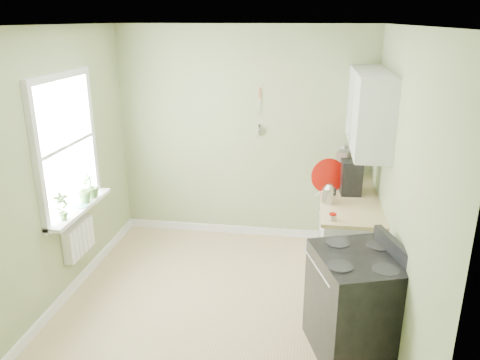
# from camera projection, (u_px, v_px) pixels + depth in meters

# --- Properties ---
(floor) EXTENTS (3.20, 3.60, 0.02)m
(floor) POSITION_uv_depth(u_px,v_px,m) (218.00, 311.00, 4.67)
(floor) COLOR tan
(floor) RESTS_ON ground
(ceiling) EXTENTS (3.20, 3.60, 0.02)m
(ceiling) POSITION_uv_depth(u_px,v_px,m) (212.00, 24.00, 3.78)
(ceiling) COLOR white
(ceiling) RESTS_ON wall_back
(wall_back) EXTENTS (3.20, 0.02, 2.70)m
(wall_back) POSITION_uv_depth(u_px,v_px,m) (244.00, 136.00, 5.92)
(wall_back) COLOR #9AA873
(wall_back) RESTS_ON floor
(wall_left) EXTENTS (0.02, 3.60, 2.70)m
(wall_left) POSITION_uv_depth(u_px,v_px,m) (50.00, 174.00, 4.45)
(wall_left) COLOR #9AA873
(wall_left) RESTS_ON floor
(wall_right) EXTENTS (0.02, 3.60, 2.70)m
(wall_right) POSITION_uv_depth(u_px,v_px,m) (400.00, 192.00, 4.00)
(wall_right) COLOR #9AA873
(wall_right) RESTS_ON floor
(base_cabinets) EXTENTS (0.60, 1.60, 0.87)m
(base_cabinets) POSITION_uv_depth(u_px,v_px,m) (347.00, 235.00, 5.27)
(base_cabinets) COLOR white
(base_cabinets) RESTS_ON floor
(countertop) EXTENTS (0.64, 1.60, 0.04)m
(countertop) POSITION_uv_depth(u_px,v_px,m) (349.00, 198.00, 5.13)
(countertop) COLOR #D9C085
(countertop) RESTS_ON base_cabinets
(upper_cabinets) EXTENTS (0.35, 1.40, 0.80)m
(upper_cabinets) POSITION_uv_depth(u_px,v_px,m) (369.00, 110.00, 4.89)
(upper_cabinets) COLOR white
(upper_cabinets) RESTS_ON wall_right
(window) EXTENTS (0.06, 1.14, 1.44)m
(window) POSITION_uv_depth(u_px,v_px,m) (66.00, 146.00, 4.66)
(window) COLOR white
(window) RESTS_ON wall_left
(window_sill) EXTENTS (0.18, 1.14, 0.04)m
(window_sill) POSITION_uv_depth(u_px,v_px,m) (80.00, 208.00, 4.87)
(window_sill) COLOR white
(window_sill) RESTS_ON wall_left
(radiator) EXTENTS (0.12, 0.50, 0.35)m
(radiator) POSITION_uv_depth(u_px,v_px,m) (79.00, 239.00, 4.94)
(radiator) COLOR white
(radiator) RESTS_ON wall_left
(wall_utensils) EXTENTS (0.02, 0.14, 0.58)m
(wall_utensils) POSITION_uv_depth(u_px,v_px,m) (260.00, 120.00, 5.79)
(wall_utensils) COLOR #D9C085
(wall_utensils) RESTS_ON wall_back
(stove) EXTENTS (0.89, 0.93, 1.06)m
(stove) POSITION_uv_depth(u_px,v_px,m) (356.00, 305.00, 3.93)
(stove) COLOR black
(stove) RESTS_ON floor
(stand_mixer) EXTENTS (0.27, 0.35, 0.39)m
(stand_mixer) POSITION_uv_depth(u_px,v_px,m) (343.00, 165.00, 5.66)
(stand_mixer) COLOR #B2B2B7
(stand_mixer) RESTS_ON countertop
(kettle) EXTENTS (0.21, 0.12, 0.21)m
(kettle) POSITION_uv_depth(u_px,v_px,m) (329.00, 194.00, 4.89)
(kettle) COLOR silver
(kettle) RESTS_ON countertop
(coffee_maker) EXTENTS (0.24, 0.26, 0.38)m
(coffee_maker) POSITION_uv_depth(u_px,v_px,m) (351.00, 178.00, 5.14)
(coffee_maker) COLOR black
(coffee_maker) RESTS_ON countertop
(red_tray) EXTENTS (0.39, 0.19, 0.39)m
(red_tray) POSITION_uv_depth(u_px,v_px,m) (328.00, 176.00, 5.17)
(red_tray) COLOR #A70C05
(red_tray) RESTS_ON countertop
(jar) EXTENTS (0.07, 0.07, 0.08)m
(jar) POSITION_uv_depth(u_px,v_px,m) (333.00, 217.00, 4.48)
(jar) COLOR #C0AC94
(jar) RESTS_ON countertop
(plant_a) EXTENTS (0.18, 0.18, 0.29)m
(plant_a) POSITION_uv_depth(u_px,v_px,m) (62.00, 207.00, 4.49)
(plant_a) COLOR #476E32
(plant_a) RESTS_ON window_sill
(plant_b) EXTENTS (0.17, 0.20, 0.32)m
(plant_b) POSITION_uv_depth(u_px,v_px,m) (85.00, 188.00, 4.93)
(plant_b) COLOR #476E32
(plant_b) RESTS_ON window_sill
(plant_c) EXTENTS (0.17, 0.17, 0.26)m
(plant_c) POSITION_uv_depth(u_px,v_px,m) (91.00, 186.00, 5.08)
(plant_c) COLOR #476E32
(plant_c) RESTS_ON window_sill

